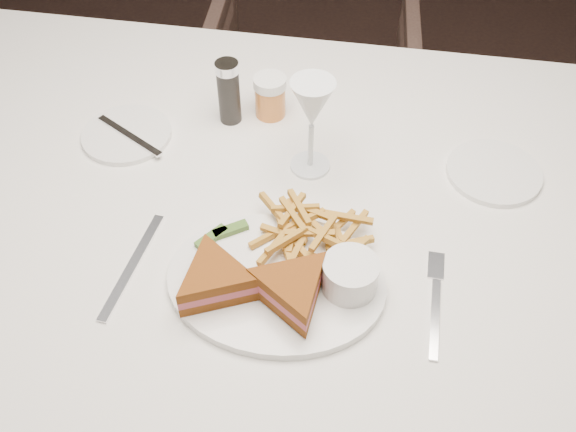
# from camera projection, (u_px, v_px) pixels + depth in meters

# --- Properties ---
(ground) EXTENTS (5.00, 5.00, 0.00)m
(ground) POSITION_uv_depth(u_px,v_px,m) (179.00, 313.00, 1.79)
(ground) COLOR black
(ground) RESTS_ON ground
(table) EXTENTS (1.58, 1.11, 0.75)m
(table) POSITION_uv_depth(u_px,v_px,m) (291.00, 337.00, 1.31)
(table) COLOR silver
(table) RESTS_ON ground
(chair_far) EXTENTS (0.61, 0.57, 0.62)m
(chair_far) POSITION_uv_depth(u_px,v_px,m) (310.00, 96.00, 1.94)
(chair_far) COLOR #412E28
(chair_far) RESTS_ON ground
(table_setting) EXTENTS (0.81, 0.62, 0.18)m
(table_setting) POSITION_uv_depth(u_px,v_px,m) (286.00, 220.00, 0.97)
(table_setting) COLOR white
(table_setting) RESTS_ON table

